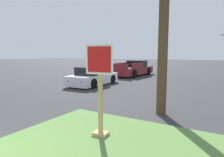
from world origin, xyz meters
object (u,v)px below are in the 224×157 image
Objects in this scene: stop_sign at (100,92)px; pickup_truck_maroon at (134,69)px; parked_sedan_white at (93,77)px; manhole_cover at (67,120)px.

stop_sign is 14.84m from pickup_truck_maroon.
manhole_cover is at bearing -60.49° from parked_sedan_white.
stop_sign is at bearing -19.46° from manhole_cover.
pickup_truck_maroon is at bearing 90.49° from parked_sedan_white.
manhole_cover is 13.74m from pickup_truck_maroon.
parked_sedan_white is 6.93m from pickup_truck_maroon.
manhole_cover is 0.13× the size of pickup_truck_maroon.
manhole_cover is 7.27m from parked_sedan_white.
pickup_truck_maroon is at bearing 105.34° from manhole_cover.
manhole_cover is at bearing -74.66° from pickup_truck_maroon.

